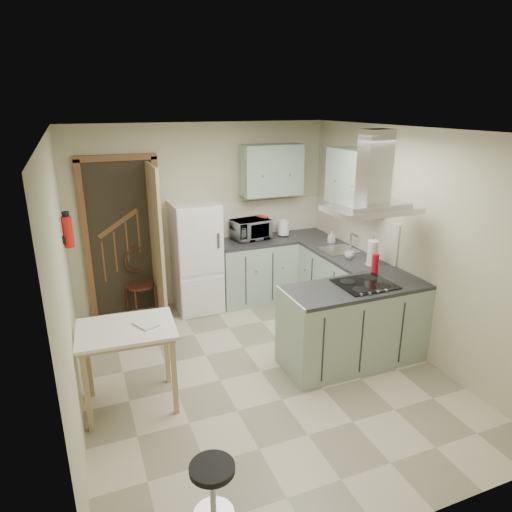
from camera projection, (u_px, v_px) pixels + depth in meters
name	position (u px, v px, depth m)	size (l,w,h in m)	color
floor	(261.00, 371.00, 4.90)	(4.20, 4.20, 0.00)	#C1B396
ceiling	(262.00, 130.00, 4.10)	(4.20, 4.20, 0.00)	silver
back_wall	(203.00, 215.00, 6.34)	(3.60, 3.60, 0.00)	#BFB994
left_wall	(65.00, 288.00, 3.86)	(4.20, 4.20, 0.00)	#BFB994
right_wall	(408.00, 242.00, 5.14)	(4.20, 4.20, 0.00)	#BFB994
doorway	(124.00, 238.00, 5.99)	(1.10, 0.12, 2.10)	brown
fridge	(196.00, 257.00, 6.17)	(0.60, 0.60, 1.50)	white
counter_back	(255.00, 270.00, 6.57)	(1.08, 0.60, 0.90)	#9EB2A0
counter_right	(330.00, 278.00, 6.28)	(0.60, 1.95, 0.90)	#9EB2A0
splashback	(267.00, 216.00, 6.71)	(1.68, 0.02, 0.50)	beige
wall_cabinet_back	(271.00, 170.00, 6.34)	(0.85, 0.35, 0.70)	#9EB2A0
wall_cabinet_right	(356.00, 178.00, 5.63)	(0.35, 0.90, 0.70)	#9EB2A0
peninsula	(354.00, 324.00, 4.96)	(1.55, 0.65, 0.90)	#9EB2A0
hob	(365.00, 284.00, 4.85)	(0.58, 0.50, 0.01)	black
extractor_hood	(371.00, 209.00, 4.59)	(0.90, 0.55, 0.10)	silver
sink	(339.00, 250.00, 5.98)	(0.45, 0.40, 0.01)	silver
fire_extinguisher	(68.00, 232.00, 4.59)	(0.10, 0.10, 0.32)	#B2140F
drop_leaf_table	(130.00, 367.00, 4.24)	(0.87, 0.65, 0.81)	tan
bentwood_chair	(141.00, 285.00, 6.12)	(0.37, 0.37, 0.83)	#492818
stool	(213.00, 490.00, 3.13)	(0.32, 0.32, 0.42)	black
microwave	(251.00, 229.00, 6.44)	(0.51, 0.34, 0.28)	black
kettle	(283.00, 228.00, 6.60)	(0.17, 0.17, 0.24)	white
cereal_box	(262.00, 226.00, 6.59)	(0.08, 0.20, 0.30)	#D64519
soap_bottle	(332.00, 237.00, 6.29)	(0.07, 0.07, 0.16)	#A9A8B4
paper_towel	(372.00, 253.00, 5.38)	(0.12, 0.12, 0.31)	white
cup	(349.00, 255.00, 5.65)	(0.12, 0.12, 0.09)	silver
red_bottle	(375.00, 263.00, 5.16)	(0.08, 0.08, 0.22)	red
book	(138.00, 323.00, 4.08)	(0.16, 0.22, 0.10)	brown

